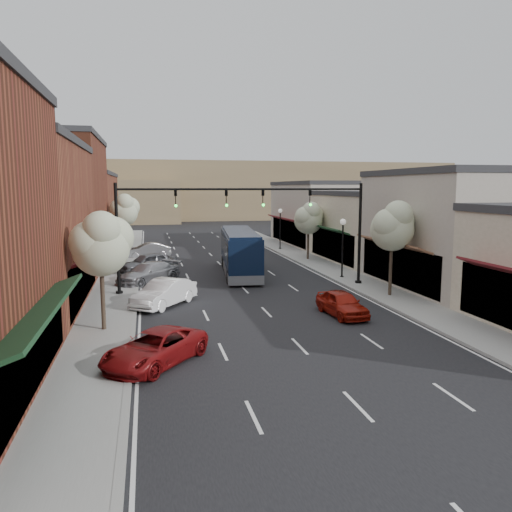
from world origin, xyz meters
TOP-DOWN VIEW (x-y plane):
  - ground at (0.00, 0.00)m, footprint 160.00×160.00m
  - sidewalk_left at (-8.40, 18.50)m, footprint 2.80×73.00m
  - sidewalk_right at (8.40, 18.50)m, footprint 2.80×73.00m
  - curb_left at (-7.00, 18.50)m, footprint 0.25×73.00m
  - curb_right at (7.00, 18.50)m, footprint 0.25×73.00m
  - bldg_left_midfar at (-14.24, 20.00)m, footprint 10.14×14.10m
  - bldg_left_far at (-14.22, 36.00)m, footprint 10.14×18.10m
  - bldg_right_midnear at (13.72, 6.00)m, footprint 9.14×12.10m
  - bldg_right_midfar at (13.70, 18.00)m, footprint 9.14×12.10m
  - bldg_right_far at (13.71, 32.00)m, footprint 9.14×16.10m
  - hill_far at (0.00, 90.00)m, footprint 120.00×30.00m
  - hill_near at (-25.00, 78.00)m, footprint 50.00×20.00m
  - signal_mast_right at (5.62, 8.00)m, footprint 8.22×0.46m
  - signal_mast_left at (-5.62, 8.00)m, footprint 8.22×0.46m
  - tree_right_near at (8.35, 3.94)m, footprint 2.85×2.65m
  - tree_right_far at (8.35, 19.94)m, footprint 2.85×2.65m
  - tree_left_near at (-8.25, -0.06)m, footprint 2.85×2.65m
  - tree_left_far at (-8.25, 25.94)m, footprint 2.85×2.65m
  - lamp_post_near at (7.80, 10.50)m, footprint 0.44×0.44m
  - lamp_post_far at (7.80, 28.00)m, footprint 0.44×0.44m
  - coach_bus at (0.80, 14.14)m, footprint 3.57×11.30m
  - red_hatchback at (3.70, 0.41)m, footprint 1.90×4.02m
  - parked_car_a at (-6.05, -4.93)m, footprint 4.64×4.99m
  - parked_car_b at (-5.35, 4.63)m, footprint 4.04×4.67m
  - parked_car_c at (-6.20, 11.74)m, footprint 5.10×4.94m
  - parked_car_d at (-6.20, 16.24)m, footprint 5.04×3.72m
  - parked_car_e at (-6.20, 24.92)m, footprint 4.49×2.06m

SIDE VIEW (x-z plane):
  - ground at x=0.00m, z-range 0.00..0.00m
  - curb_left at x=-7.00m, z-range -0.01..0.16m
  - curb_right at x=7.00m, z-range -0.01..0.16m
  - sidewalk_left at x=-8.40m, z-range 0.00..0.15m
  - sidewalk_right at x=8.40m, z-range 0.00..0.15m
  - parked_car_a at x=-6.05m, z-range 0.00..1.30m
  - red_hatchback at x=3.70m, z-range 0.00..1.33m
  - parked_car_e at x=-6.20m, z-range 0.00..1.43m
  - parked_car_c at x=-6.20m, z-range 0.00..1.47m
  - parked_car_b at x=-5.35m, z-range 0.00..1.52m
  - parked_car_d at x=-6.20m, z-range 0.00..1.60m
  - coach_bus at x=0.80m, z-range 0.08..3.48m
  - lamp_post_near at x=7.80m, z-range 0.79..5.23m
  - lamp_post_far at x=7.80m, z-range 0.79..5.23m
  - bldg_right_midfar at x=13.70m, z-range -0.03..6.37m
  - bldg_right_far at x=13.71m, z-range -0.04..7.36m
  - bldg_right_midnear at x=13.72m, z-range -0.04..7.86m
  - tree_right_far at x=8.35m, z-range 1.28..6.70m
  - hill_near at x=-25.00m, z-range 0.00..8.00m
  - bldg_left_far at x=-14.22m, z-range -0.04..8.36m
  - tree_left_near at x=-8.25m, z-range 1.38..7.07m
  - tree_right_near at x=8.35m, z-range 1.47..7.43m
  - tree_left_far at x=-8.25m, z-range 1.54..7.67m
  - signal_mast_right at x=5.62m, z-range 1.12..8.12m
  - signal_mast_left at x=-5.62m, z-range 1.12..8.12m
  - bldg_left_midfar at x=-14.24m, z-range -0.05..10.85m
  - hill_far at x=0.00m, z-range 0.00..12.00m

